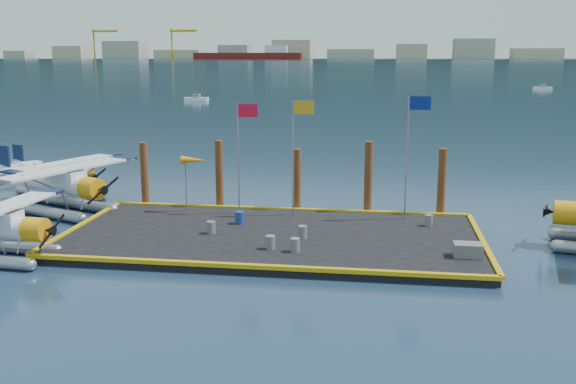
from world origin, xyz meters
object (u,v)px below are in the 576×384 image
seaplane_b (61,187)px  piling_0 (145,176)px  flagpole_red (242,141)px  piling_3 (368,180)px  drum_5 (240,218)px  drum_3 (270,242)px  crate (468,250)px  drum_2 (302,232)px  flagpole_yellow (297,140)px  piling_1 (219,177)px  flagpole_blue (411,139)px  windsock (194,161)px  drum_4 (429,220)px  drum_0 (211,227)px  piling_4 (442,185)px  seaplane_c (62,176)px  drum_1 (295,245)px  piling_2 (297,182)px

seaplane_b → piling_0: bearing=131.7°
flagpole_red → piling_3: bearing=13.3°
drum_5 → drum_3: bearing=-60.4°
drum_3 → crate: bearing=0.7°
drum_2 → flagpole_yellow: size_ratio=0.10×
piling_1 → drum_2: bearing=-47.2°
flagpole_blue → seaplane_b: bearing=179.8°
seaplane_b → flagpole_red: flagpole_red is taller
flagpole_red → windsock: flagpole_red is taller
drum_4 → drum_3: bearing=-145.4°
drum_0 → drum_5: bearing=63.7°
piling_0 → piling_4: size_ratio=1.00×
seaplane_c → piling_4: bearing=106.9°
drum_4 → crate: 5.12m
seaplane_b → drum_5: (10.95, -2.29, -0.83)m
piling_0 → piling_1: (4.50, 0.00, 0.10)m
drum_0 → piling_4: 12.93m
drum_5 → flagpole_yellow: flagpole_yellow is taller
piling_4 → piling_1: bearing=180.0°
flagpole_yellow → piling_0: (-9.20, 1.60, -2.51)m
drum_2 → piling_1: size_ratio=0.15×
crate → piling_0: 19.21m
drum_2 → flagpole_red: flagpole_red is taller
piling_0 → piling_1: size_ratio=0.95×
piling_1 → piling_3: bearing=0.0°
drum_0 → piling_1: bearing=100.0°
flagpole_red → piling_3: flagpole_red is taller
drum_3 → drum_4: size_ratio=1.08×
drum_1 → seaplane_c: bearing=146.9°
drum_3 → drum_4: 8.92m
seaplane_c → windsock: bearing=90.3°
seaplane_b → piling_3: size_ratio=2.28×
drum_5 → piling_0: piling_0 is taller
seaplane_c → flagpole_red: flagpole_red is taller
drum_3 → windsock: windsock is taller
crate → piling_3: 9.13m
flagpole_blue → drum_1: bearing=-128.5°
seaplane_c → piling_0: piling_0 is taller
drum_4 → crate: size_ratio=0.47×
flagpole_blue → drum_2: bearing=-139.4°
drum_3 → piling_3: piling_3 is taller
seaplane_b → drum_2: bearing=95.5°
flagpole_red → piling_4: flagpole_red is taller
windsock → piling_2: piling_2 is taller
seaplane_c → crate: bearing=89.8°
drum_2 → drum_5: (-3.55, 2.19, 0.02)m
seaplane_c → drum_5: size_ratio=12.96×
drum_4 → flagpole_yellow: size_ratio=0.09×
seaplane_b → windsock: (7.92, -0.06, 1.67)m
drum_2 → piling_2: 6.22m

